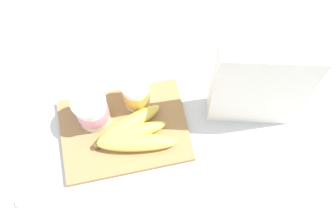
# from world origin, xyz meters

# --- Properties ---
(ground_plane) EXTENTS (2.40, 2.40, 0.00)m
(ground_plane) POSITION_xyz_m (0.00, 0.00, 0.00)
(ground_plane) COLOR silver
(cutting_board) EXTENTS (0.29, 0.20, 0.02)m
(cutting_board) POSITION_xyz_m (0.00, 0.00, 0.01)
(cutting_board) COLOR #A37A4C
(cutting_board) RESTS_ON ground_plane
(cereal_box) EXTENTS (0.20, 0.11, 0.28)m
(cereal_box) POSITION_xyz_m (0.29, -0.01, 0.14)
(cereal_box) COLOR white
(cereal_box) RESTS_ON ground_plane
(yogurt_cup_front) EXTENTS (0.08, 0.08, 0.10)m
(yogurt_cup_front) POSITION_xyz_m (-0.06, 0.04, 0.06)
(yogurt_cup_front) COLOR white
(yogurt_cup_front) RESTS_ON cutting_board
(yogurt_cup_back) EXTENTS (0.06, 0.06, 0.09)m
(yogurt_cup_back) POSITION_xyz_m (0.04, 0.06, 0.06)
(yogurt_cup_back) COLOR white
(yogurt_cup_back) RESTS_ON cutting_board
(banana_bunch) EXTENTS (0.19, 0.13, 0.04)m
(banana_bunch) POSITION_xyz_m (0.02, -0.02, 0.04)
(banana_bunch) COLOR #E0CB51
(banana_bunch) RESTS_ON cutting_board
(spoon) EXTENTS (0.10, 0.11, 0.01)m
(spoon) POSITION_xyz_m (-0.23, -0.09, 0.01)
(spoon) COLOR silver
(spoon) RESTS_ON ground_plane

